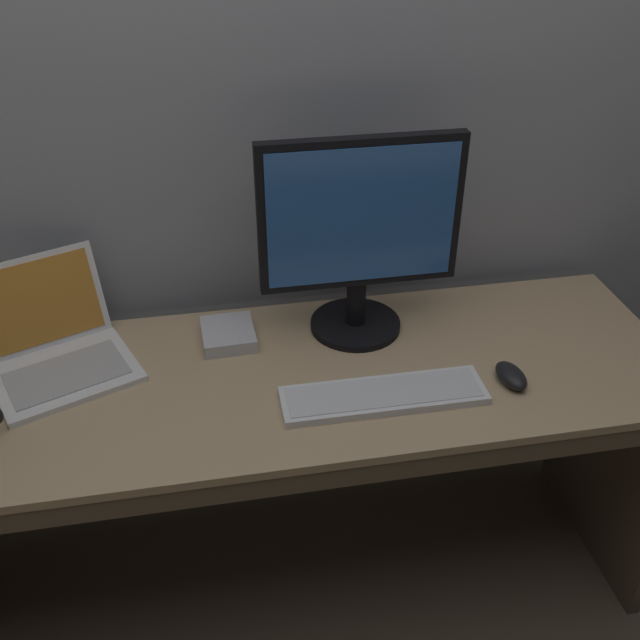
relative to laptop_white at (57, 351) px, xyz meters
The scene contains 7 objects.
ground_plane 0.95m from the laptop_white, 13.69° to the right, with size 14.00×14.00×0.00m, color brown.
desk 0.59m from the laptop_white, 14.98° to the right, with size 1.84×0.60×0.75m.
laptop_white is the anchor object (origin of this frame).
external_monitor 0.75m from the laptop_white, ahead, with size 0.47×0.23×0.50m.
wired_keyboard 0.75m from the laptop_white, 19.39° to the right, with size 0.45×0.12×0.02m.
computer_mouse 1.04m from the laptop_white, 13.66° to the right, with size 0.06×0.10×0.04m, color black.
external_drive_box 0.40m from the laptop_white, ahead, with size 0.13×0.14×0.03m, color silver.
Camera 1 is at (-0.16, -1.29, 1.77)m, focal length 40.26 mm.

